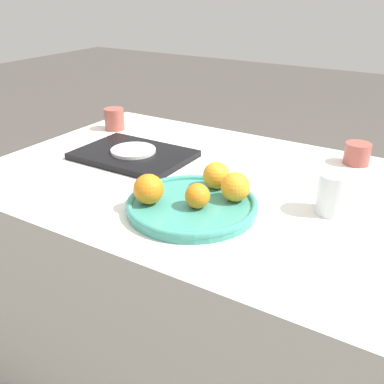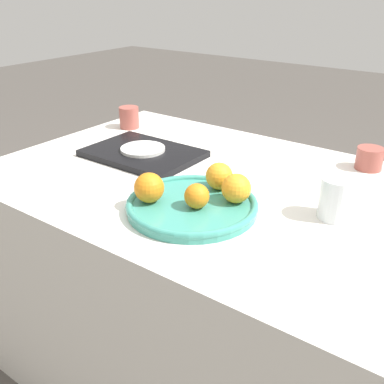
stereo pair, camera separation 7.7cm
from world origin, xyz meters
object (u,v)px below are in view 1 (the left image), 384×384
serving_tray (134,155)px  orange_3 (236,187)px  orange_0 (149,189)px  water_glass (334,193)px  orange_2 (216,175)px  cup_1 (357,154)px  fruit_platter (192,205)px  orange_1 (197,196)px  cup_0 (114,119)px  side_plate (133,150)px

serving_tray → orange_3: bearing=-17.8°
orange_0 → water_glass: 0.44m
water_glass → serving_tray: (-0.64, 0.04, -0.04)m
orange_2 → water_glass: 0.29m
water_glass → cup_1: 0.36m
fruit_platter → orange_0: orange_0 is taller
cup_1 → fruit_platter: bearing=-116.9°
orange_0 → orange_1: orange_0 is taller
orange_2 → serving_tray: size_ratio=0.20×
cup_0 → side_plate: bearing=-39.0°
orange_1 → cup_1: bearing=65.5°
serving_tray → orange_1: bearing=-30.7°
orange_3 → cup_1: size_ratio=0.93×
orange_0 → side_plate: (-0.25, 0.26, -0.03)m
cup_0 → orange_3: bearing=-26.5°
orange_1 → cup_1: (0.24, 0.54, -0.02)m
orange_1 → orange_3: bearing=53.7°
side_plate → orange_1: bearing=-30.7°
serving_tray → side_plate: side_plate is taller
side_plate → cup_0: 0.32m
orange_0 → cup_1: bearing=58.4°
orange_1 → cup_1: size_ratio=0.77×
fruit_platter → water_glass: bearing=30.0°
fruit_platter → orange_3: 0.11m
orange_3 → serving_tray: bearing=162.2°
orange_0 → cup_0: (-0.50, 0.46, -0.02)m
orange_1 → cup_1: orange_1 is taller
orange_3 → water_glass: bearing=25.1°
water_glass → cup_0: 0.91m
serving_tray → orange_0: bearing=-45.6°
orange_3 → cup_0: 0.75m
fruit_platter → side_plate: (-0.34, 0.21, 0.01)m
water_glass → cup_0: size_ratio=1.27×
fruit_platter → orange_2: (0.01, 0.11, 0.04)m
orange_0 → orange_2: size_ratio=1.05×
orange_1 → orange_3: 0.10m
orange_3 → side_plate: size_ratio=0.51×
orange_3 → serving_tray: (-0.42, 0.14, -0.05)m
fruit_platter → water_glass: water_glass is taller
water_glass → serving_tray: bearing=176.7°
fruit_platter → orange_1: bearing=-26.3°
water_glass → side_plate: bearing=176.7°
orange_2 → water_glass: size_ratio=0.69×
cup_1 → orange_3: bearing=-112.1°
orange_2 → cup_1: bearing=57.9°
cup_1 → cup_0: bearing=-172.0°
fruit_platter → orange_2: size_ratio=4.59×
water_glass → side_plate: (-0.64, 0.04, -0.03)m
orange_0 → side_plate: bearing=134.4°
orange_1 → orange_2: size_ratio=0.86×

